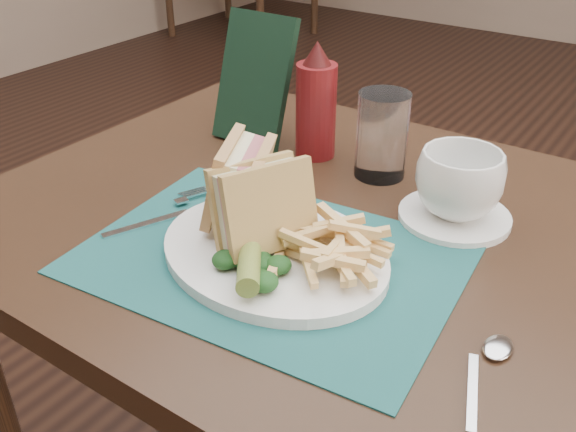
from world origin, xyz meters
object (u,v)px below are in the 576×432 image
at_px(table_main, 305,402).
at_px(sandwich_half_b, 255,197).
at_px(placemat, 270,258).
at_px(sandwich_half_a, 223,180).
at_px(plate, 274,253).
at_px(ketchup_bottle, 316,100).
at_px(coffee_cup, 459,184).
at_px(drinking_glass, 382,135).
at_px(saucer, 454,216).
at_px(check_presenter, 254,80).

bearing_deg(table_main, sandwich_half_b, -91.08).
distance_m(placemat, sandwich_half_a, 0.12).
bearing_deg(plate, ketchup_bottle, 121.75).
bearing_deg(coffee_cup, table_main, -152.92).
relative_size(table_main, ketchup_bottle, 4.84).
bearing_deg(drinking_glass, table_main, -100.67).
xyz_separation_m(plate, drinking_glass, (-0.00, 0.28, 0.06)).
height_order(sandwich_half_b, ketchup_bottle, ketchup_bottle).
relative_size(saucer, ketchup_bottle, 0.81).
bearing_deg(sandwich_half_b, saucer, 75.67).
bearing_deg(saucer, table_main, -152.92).
bearing_deg(placemat, coffee_cup, 55.57).
relative_size(table_main, coffee_cup, 7.86).
bearing_deg(coffee_cup, ketchup_bottle, 165.61).
relative_size(plate, ketchup_bottle, 1.61).
height_order(drinking_glass, ketchup_bottle, ketchup_bottle).
bearing_deg(coffee_cup, drinking_glass, 156.72).
height_order(table_main, coffee_cup, coffee_cup).
bearing_deg(sandwich_half_a, plate, -37.67).
relative_size(sandwich_half_a, ketchup_bottle, 0.60).
height_order(sandwich_half_a, ketchup_bottle, ketchup_bottle).
bearing_deg(ketchup_bottle, saucer, -14.39).
xyz_separation_m(sandwich_half_b, drinking_glass, (0.03, 0.27, -0.01)).
bearing_deg(coffee_cup, saucer, 0.00).
xyz_separation_m(sandwich_half_b, saucer, (0.18, 0.21, -0.07)).
distance_m(placemat, sandwich_half_b, 0.08).
bearing_deg(coffee_cup, placemat, -124.43).
xyz_separation_m(saucer, ketchup_bottle, (-0.27, 0.07, 0.09)).
height_order(table_main, ketchup_bottle, ketchup_bottle).
bearing_deg(drinking_glass, plate, -89.65).
xyz_separation_m(drinking_glass, ketchup_bottle, (-0.12, 0.01, 0.03)).
bearing_deg(ketchup_bottle, check_presenter, -178.93).
relative_size(placemat, drinking_glass, 3.47).
xyz_separation_m(table_main, saucer, (0.18, 0.09, 0.38)).
xyz_separation_m(table_main, plate, (0.03, -0.13, 0.38)).
distance_m(table_main, sandwich_half_a, 0.46).
distance_m(table_main, coffee_cup, 0.47).
xyz_separation_m(sandwich_half_a, saucer, (0.24, 0.19, -0.07)).
bearing_deg(sandwich_half_a, placemat, -40.04).
height_order(plate, check_presenter, check_presenter).
height_order(table_main, check_presenter, check_presenter).
height_order(ketchup_bottle, check_presenter, check_presenter).
height_order(plate, drinking_glass, drinking_glass).
xyz_separation_m(plate, saucer, (0.15, 0.22, -0.00)).
distance_m(plate, coffee_cup, 0.26).
bearing_deg(check_presenter, table_main, -36.23).
distance_m(plate, ketchup_bottle, 0.32).
height_order(coffee_cup, check_presenter, check_presenter).
bearing_deg(sandwich_half_b, table_main, 115.10).
height_order(plate, ketchup_bottle, ketchup_bottle).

